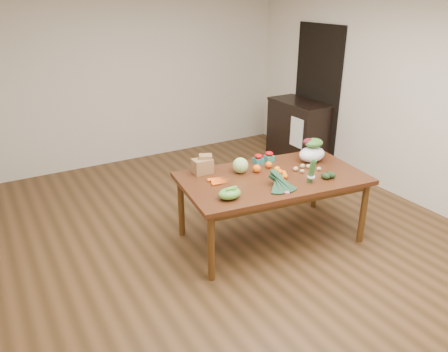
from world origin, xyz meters
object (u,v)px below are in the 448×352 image
salad_bag (312,151)px  dining_table (271,208)px  mandarin_cluster (280,173)px  cabbage (240,165)px  asparagus_bundle (312,171)px  kale_bunch (282,182)px  paper_bag (202,165)px  cabinet (298,130)px

salad_bag → dining_table: bearing=-169.1°
mandarin_cluster → cabbage: bearing=133.8°
asparagus_bundle → kale_bunch: bearing=-174.3°
mandarin_cluster → salad_bag: salad_bag is taller
paper_bag → asparagus_bundle: asparagus_bundle is taller
asparagus_bundle → mandarin_cluster: bearing=131.5°
dining_table → salad_bag: bearing=18.1°
cabbage → mandarin_cluster: cabbage is taller
kale_bunch → cabinet: bearing=54.7°
mandarin_cluster → asparagus_bundle: (0.19, -0.27, 0.08)m
asparagus_bundle → salad_bag: 0.60m
salad_bag → paper_bag: bearing=165.2°
salad_bag → kale_bunch: bearing=-149.7°
cabinet → salad_bag: (-1.22, -1.72, 0.40)m
salad_bag → mandarin_cluster: bearing=-162.7°
dining_table → asparagus_bundle: 0.64m
cabinet → cabbage: 2.66m
cabbage → kale_bunch: cabbage is taller
paper_bag → dining_table: bearing=-36.9°
cabinet → asparagus_bundle: size_ratio=4.08×
cabinet → cabbage: bearing=-142.8°
mandarin_cluster → salad_bag: size_ratio=0.57×
cabinet → kale_bunch: cabinet is taller
dining_table → kale_bunch: (-0.12, -0.32, 0.45)m
salad_bag → cabinet: bearing=54.6°
paper_bag → mandarin_cluster: 0.83m
kale_bunch → asparagus_bundle: bearing=5.7°
paper_bag → salad_bag: (1.23, -0.33, 0.03)m
dining_table → mandarin_cluster: size_ratio=10.66×
paper_bag → mandarin_cluster: (0.65, -0.51, -0.05)m
mandarin_cluster → paper_bag: bearing=142.1°
mandarin_cluster → kale_bunch: kale_bunch is taller
dining_table → asparagus_bundle: (0.24, -0.33, 0.50)m
cabinet → cabbage: (-2.10, -1.59, 0.36)m
cabinet → salad_bag: size_ratio=3.22×
dining_table → salad_bag: (0.64, 0.12, 0.50)m
kale_bunch → salad_bag: 0.88m
cabinet → dining_table: bearing=-135.2°
cabbage → salad_bag: size_ratio=0.53×
dining_table → paper_bag: size_ratio=7.10×
mandarin_cluster → dining_table: bearing=132.1°
cabinet → asparagus_bundle: asparagus_bundle is taller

